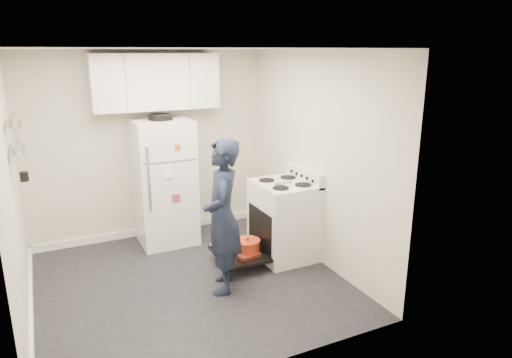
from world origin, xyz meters
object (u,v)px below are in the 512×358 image
electric_range (283,221)px  refrigerator (164,182)px  person (222,217)px  open_oven_door (243,250)px

electric_range → refrigerator: (-1.17, 1.10, 0.36)m
electric_range → refrigerator: refrigerator is taller
refrigerator → person: bearing=-82.3°
open_oven_door → refrigerator: size_ratio=0.42×
electric_range → open_oven_door: size_ratio=1.55×
person → electric_range: bearing=135.7°
open_oven_door → refrigerator: bearing=119.2°
open_oven_door → person: (-0.42, -0.41, 0.63)m
refrigerator → person: size_ratio=1.04×
electric_range → open_oven_door: electric_range is taller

